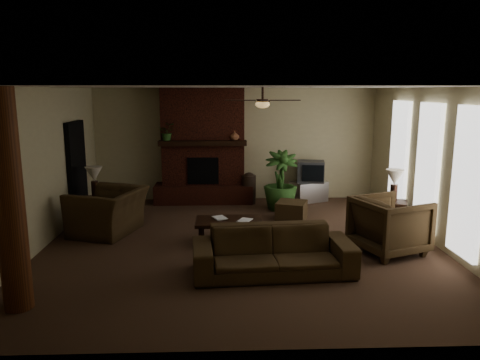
{
  "coord_description": "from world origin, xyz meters",
  "views": [
    {
      "loc": [
        -0.31,
        -7.97,
        2.76
      ],
      "look_at": [
        0.0,
        0.4,
        1.1
      ],
      "focal_mm": 34.28,
      "sensor_mm": 36.0,
      "label": 1
    }
  ],
  "objects_px": {
    "armchair_right": "(390,222)",
    "ottoman": "(291,211)",
    "coffee_table": "(229,223)",
    "side_table_right": "(393,214)",
    "lamp_right": "(395,179)",
    "lamp_left": "(94,176)",
    "floor_plant": "(280,193)",
    "side_table_left": "(96,211)",
    "sofa": "(273,244)",
    "floor_vase": "(249,186)",
    "log_column": "(9,202)",
    "armchair_left": "(108,204)",
    "tv_stand": "(309,191)"
  },
  "relations": [
    {
      "from": "armchair_right",
      "to": "ottoman",
      "type": "bearing_deg",
      "value": 12.56
    },
    {
      "from": "coffee_table",
      "to": "side_table_right",
      "type": "height_order",
      "value": "side_table_right"
    },
    {
      "from": "ottoman",
      "to": "lamp_right",
      "type": "distance_m",
      "value": 2.21
    },
    {
      "from": "coffee_table",
      "to": "lamp_left",
      "type": "height_order",
      "value": "lamp_left"
    },
    {
      "from": "floor_plant",
      "to": "side_table_left",
      "type": "bearing_deg",
      "value": -166.11
    },
    {
      "from": "sofa",
      "to": "side_table_left",
      "type": "bearing_deg",
      "value": 136.69
    },
    {
      "from": "ottoman",
      "to": "side_table_left",
      "type": "height_order",
      "value": "side_table_left"
    },
    {
      "from": "ottoman",
      "to": "lamp_left",
      "type": "distance_m",
      "value": 4.2
    },
    {
      "from": "armchair_right",
      "to": "lamp_left",
      "type": "distance_m",
      "value": 5.86
    },
    {
      "from": "side_table_right",
      "to": "sofa",
      "type": "bearing_deg",
      "value": -139.86
    },
    {
      "from": "coffee_table",
      "to": "floor_vase",
      "type": "xyz_separation_m",
      "value": [
        0.53,
        2.93,
        0.06
      ]
    },
    {
      "from": "coffee_table",
      "to": "side_table_right",
      "type": "distance_m",
      "value": 3.44
    },
    {
      "from": "floor_plant",
      "to": "side_table_right",
      "type": "relative_size",
      "value": 2.5
    },
    {
      "from": "log_column",
      "to": "armchair_left",
      "type": "relative_size",
      "value": 2.11
    },
    {
      "from": "armchair_right",
      "to": "tv_stand",
      "type": "xyz_separation_m",
      "value": [
        -0.7,
        3.71,
        -0.29
      ]
    },
    {
      "from": "sofa",
      "to": "log_column",
      "type": "bearing_deg",
      "value": -167.67
    },
    {
      "from": "ottoman",
      "to": "floor_plant",
      "type": "distance_m",
      "value": 0.9
    },
    {
      "from": "lamp_left",
      "to": "lamp_right",
      "type": "bearing_deg",
      "value": -5.32
    },
    {
      "from": "side_table_left",
      "to": "tv_stand",
      "type": "bearing_deg",
      "value": 20.22
    },
    {
      "from": "sofa",
      "to": "floor_plant",
      "type": "xyz_separation_m",
      "value": [
        0.58,
        3.77,
        -0.09
      ]
    },
    {
      "from": "floor_vase",
      "to": "side_table_right",
      "type": "height_order",
      "value": "floor_vase"
    },
    {
      "from": "armchair_right",
      "to": "lamp_right",
      "type": "relative_size",
      "value": 1.65
    },
    {
      "from": "armchair_right",
      "to": "side_table_left",
      "type": "xyz_separation_m",
      "value": [
        -5.5,
        1.94,
        -0.26
      ]
    },
    {
      "from": "armchair_left",
      "to": "floor_vase",
      "type": "height_order",
      "value": "armchair_left"
    },
    {
      "from": "side_table_right",
      "to": "log_column",
      "type": "bearing_deg",
      "value": -151.75
    },
    {
      "from": "coffee_table",
      "to": "sofa",
      "type": "bearing_deg",
      "value": -66.0
    },
    {
      "from": "ottoman",
      "to": "armchair_left",
      "type": "bearing_deg",
      "value": -168.13
    },
    {
      "from": "armchair_right",
      "to": "side_table_right",
      "type": "bearing_deg",
      "value": -44.13
    },
    {
      "from": "ottoman",
      "to": "lamp_left",
      "type": "xyz_separation_m",
      "value": [
        -4.12,
        -0.09,
        0.8
      ]
    },
    {
      "from": "floor_plant",
      "to": "side_table_left",
      "type": "xyz_separation_m",
      "value": [
        -3.99,
        -0.99,
        -0.11
      ]
    },
    {
      "from": "armchair_left",
      "to": "log_column",
      "type": "bearing_deg",
      "value": 10.22
    },
    {
      "from": "armchair_left",
      "to": "armchair_right",
      "type": "relative_size",
      "value": 1.24
    },
    {
      "from": "floor_vase",
      "to": "side_table_left",
      "type": "height_order",
      "value": "floor_vase"
    },
    {
      "from": "armchair_left",
      "to": "tv_stand",
      "type": "relative_size",
      "value": 1.56
    },
    {
      "from": "side_table_right",
      "to": "armchair_right",
      "type": "bearing_deg",
      "value": -112.82
    },
    {
      "from": "side_table_left",
      "to": "ottoman",
      "type": "bearing_deg",
      "value": 1.59
    },
    {
      "from": "sofa",
      "to": "lamp_right",
      "type": "distance_m",
      "value": 3.52
    },
    {
      "from": "tv_stand",
      "to": "lamp_right",
      "type": "distance_m",
      "value": 2.74
    },
    {
      "from": "log_column",
      "to": "armchair_right",
      "type": "xyz_separation_m",
      "value": [
        5.47,
        1.84,
        -0.86
      ]
    },
    {
      "from": "ottoman",
      "to": "side_table_left",
      "type": "xyz_separation_m",
      "value": [
        -4.12,
        -0.11,
        0.08
      ]
    },
    {
      "from": "coffee_table",
      "to": "lamp_left",
      "type": "relative_size",
      "value": 1.85
    },
    {
      "from": "armchair_right",
      "to": "coffee_table",
      "type": "relative_size",
      "value": 0.89
    },
    {
      "from": "coffee_table",
      "to": "side_table_left",
      "type": "xyz_separation_m",
      "value": [
        -2.75,
        1.32,
        -0.1
      ]
    },
    {
      "from": "log_column",
      "to": "armchair_right",
      "type": "bearing_deg",
      "value": 18.56
    },
    {
      "from": "ottoman",
      "to": "floor_vase",
      "type": "distance_m",
      "value": 1.73
    },
    {
      "from": "floor_vase",
      "to": "side_table_right",
      "type": "xyz_separation_m",
      "value": [
        2.81,
        -2.13,
        -0.16
      ]
    },
    {
      "from": "log_column",
      "to": "tv_stand",
      "type": "height_order",
      "value": "log_column"
    },
    {
      "from": "sofa",
      "to": "armchair_right",
      "type": "relative_size",
      "value": 2.26
    },
    {
      "from": "sofa",
      "to": "side_table_left",
      "type": "distance_m",
      "value": 4.4
    },
    {
      "from": "coffee_table",
      "to": "side_table_left",
      "type": "relative_size",
      "value": 2.18
    }
  ]
}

